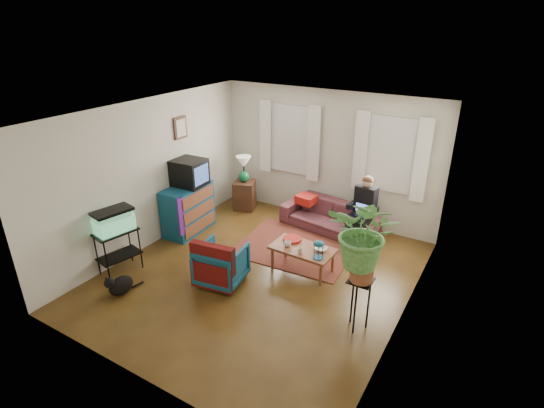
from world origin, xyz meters
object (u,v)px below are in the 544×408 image
Objects in this scene: dresser at (188,209)px; armchair at (222,262)px; coffee_table at (302,259)px; side_table at (245,195)px; plant_stand at (358,304)px; aquarium_stand at (119,252)px; sofa at (330,212)px.

dresser reaches higher than armchair.
dresser is at bearing 179.25° from coffee_table.
dresser reaches higher than side_table.
plant_stand is (2.20, 0.05, 0.03)m from armchair.
armchair is (1.60, 0.61, -0.02)m from aquarium_stand.
side_table is 0.89× the size of armchair.
side_table is at bearing -71.48° from armchair.
sofa is 2.86m from plant_stand.
plant_stand is at bearing -17.72° from dresser.
plant_stand reaches higher than armchair.
side_table is 4.21m from plant_stand.
aquarium_stand is at bearing -93.13° from dresser.
aquarium_stand is (-0.01, -1.67, -0.10)m from dresser.
sofa is 3.87m from aquarium_stand.
armchair reaches higher than side_table.
dresser is 1.91m from armchair.
side_table is at bearing 144.92° from plant_stand.
side_table is 2.67m from coffee_table.
sofa is 2.48× the size of plant_stand.
armchair is at bearing -36.52° from dresser.
aquarium_stand is 0.96× the size of plant_stand.
dresser is 1.67m from aquarium_stand.
coffee_table is (2.52, -0.14, -0.25)m from dresser.
dresser reaches higher than plant_stand.
armchair is at bearing 33.30° from aquarium_stand.
aquarium_stand is 0.72× the size of coffee_table.
side_table is 2.77m from armchair.
aquarium_stand is at bearing -170.12° from plant_stand.
sofa is 2.70× the size of armchair.
armchair is (1.25, -2.47, 0.04)m from side_table.
aquarium_stand is at bearing -119.26° from sofa.
armchair is (1.59, -1.06, -0.11)m from dresser.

